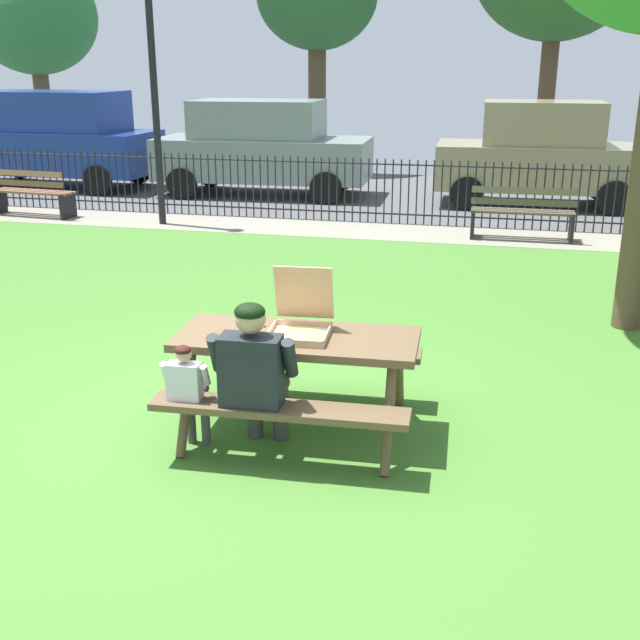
{
  "coord_description": "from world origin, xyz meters",
  "views": [
    {
      "loc": [
        2.11,
        -5.34,
        2.72
      ],
      "look_at": [
        0.78,
        0.39,
        0.75
      ],
      "focal_mm": 43.73,
      "sensor_mm": 36.0,
      "label": 1
    }
  ],
  "objects_px": {
    "park_bench_left": "(30,194)",
    "park_bench_center": "(522,214)",
    "child_at_table": "(188,388)",
    "lamp_post_walkway": "(152,63)",
    "pizza_box_open": "(300,322)",
    "parked_car_left": "(262,146)",
    "picnic_table_foreground": "(297,357)",
    "adult_at_table": "(255,373)",
    "far_tree_left": "(34,18)",
    "parked_car_center": "(540,153)",
    "parked_car_far_left": "(52,137)",
    "pizza_slice_on_table": "(251,328)"
  },
  "relations": [
    {
      "from": "pizza_slice_on_table",
      "to": "parked_car_center",
      "type": "relative_size",
      "value": 0.07
    },
    {
      "from": "pizza_box_open",
      "to": "park_bench_center",
      "type": "height_order",
      "value": "pizza_box_open"
    },
    {
      "from": "parked_car_left",
      "to": "parked_car_center",
      "type": "xyz_separation_m",
      "value": [
        5.6,
        0.0,
        0.01
      ]
    },
    {
      "from": "parked_car_far_left",
      "to": "parked_car_left",
      "type": "xyz_separation_m",
      "value": [
        4.86,
        -0.0,
        -0.09
      ]
    },
    {
      "from": "park_bench_center",
      "to": "parked_car_left",
      "type": "xyz_separation_m",
      "value": [
        -5.28,
        3.26,
        0.59
      ]
    },
    {
      "from": "parked_car_left",
      "to": "parked_car_center",
      "type": "distance_m",
      "value": 5.6
    },
    {
      "from": "pizza_box_open",
      "to": "parked_car_left",
      "type": "height_order",
      "value": "parked_car_left"
    },
    {
      "from": "lamp_post_walkway",
      "to": "parked_car_center",
      "type": "xyz_separation_m",
      "value": [
        6.4,
        3.37,
        -1.65
      ]
    },
    {
      "from": "pizza_slice_on_table",
      "to": "parked_car_far_left",
      "type": "distance_m",
      "value": 13.19
    },
    {
      "from": "pizza_box_open",
      "to": "far_tree_left",
      "type": "relative_size",
      "value": 0.1
    },
    {
      "from": "picnic_table_foreground",
      "to": "pizza_slice_on_table",
      "type": "bearing_deg",
      "value": 171.08
    },
    {
      "from": "adult_at_table",
      "to": "far_tree_left",
      "type": "distance_m",
      "value": 19.43
    },
    {
      "from": "parked_car_left",
      "to": "adult_at_table",
      "type": "bearing_deg",
      "value": -73.14
    },
    {
      "from": "picnic_table_foreground",
      "to": "child_at_table",
      "type": "xyz_separation_m",
      "value": [
        -0.65,
        -0.56,
        -0.08
      ]
    },
    {
      "from": "lamp_post_walkway",
      "to": "picnic_table_foreground",
      "type": "bearing_deg",
      "value": -59.0
    },
    {
      "from": "adult_at_table",
      "to": "parked_car_left",
      "type": "bearing_deg",
      "value": 106.86
    },
    {
      "from": "park_bench_left",
      "to": "parked_car_far_left",
      "type": "height_order",
      "value": "parked_car_far_left"
    },
    {
      "from": "child_at_table",
      "to": "lamp_post_walkway",
      "type": "bearing_deg",
      "value": 115.35
    },
    {
      "from": "child_at_table",
      "to": "lamp_post_walkway",
      "type": "relative_size",
      "value": 0.19
    },
    {
      "from": "pizza_box_open",
      "to": "parked_car_far_left",
      "type": "distance_m",
      "value": 13.45
    },
    {
      "from": "pizza_slice_on_table",
      "to": "parked_car_center",
      "type": "height_order",
      "value": "parked_car_center"
    },
    {
      "from": "park_bench_center",
      "to": "parked_car_center",
      "type": "bearing_deg",
      "value": 84.29
    },
    {
      "from": "park_bench_left",
      "to": "far_tree_left",
      "type": "bearing_deg",
      "value": 119.54
    },
    {
      "from": "pizza_slice_on_table",
      "to": "parked_car_left",
      "type": "xyz_separation_m",
      "value": [
        -3.14,
        10.48,
        0.23
      ]
    },
    {
      "from": "picnic_table_foreground",
      "to": "child_at_table",
      "type": "height_order",
      "value": "child_at_table"
    },
    {
      "from": "pizza_box_open",
      "to": "far_tree_left",
      "type": "bearing_deg",
      "value": 127.03
    },
    {
      "from": "parked_car_far_left",
      "to": "lamp_post_walkway",
      "type": "bearing_deg",
      "value": -39.69
    },
    {
      "from": "pizza_slice_on_table",
      "to": "park_bench_left",
      "type": "xyz_separation_m",
      "value": [
        -6.54,
        7.22,
        -0.36
      ]
    },
    {
      "from": "pizza_box_open",
      "to": "far_tree_left",
      "type": "distance_m",
      "value": 19.08
    },
    {
      "from": "adult_at_table",
      "to": "parked_car_far_left",
      "type": "bearing_deg",
      "value": 126.59
    },
    {
      "from": "park_bench_left",
      "to": "park_bench_center",
      "type": "xyz_separation_m",
      "value": [
        8.68,
        -0.0,
        0.0
      ]
    },
    {
      "from": "child_at_table",
      "to": "parked_car_far_left",
      "type": "bearing_deg",
      "value": 124.83
    },
    {
      "from": "parked_car_left",
      "to": "picnic_table_foreground",
      "type": "bearing_deg",
      "value": -71.56
    },
    {
      "from": "park_bench_left",
      "to": "park_bench_center",
      "type": "height_order",
      "value": "same"
    },
    {
      "from": "park_bench_left",
      "to": "far_tree_left",
      "type": "distance_m",
      "value": 9.58
    },
    {
      "from": "child_at_table",
      "to": "park_bench_center",
      "type": "distance_m",
      "value": 8.2
    },
    {
      "from": "picnic_table_foreground",
      "to": "pizza_box_open",
      "type": "distance_m",
      "value": 0.27
    },
    {
      "from": "pizza_slice_on_table",
      "to": "parked_car_far_left",
      "type": "height_order",
      "value": "parked_car_far_left"
    },
    {
      "from": "park_bench_left",
      "to": "parked_car_far_left",
      "type": "distance_m",
      "value": 3.63
    },
    {
      "from": "pizza_slice_on_table",
      "to": "parked_car_left",
      "type": "relative_size",
      "value": 0.06
    },
    {
      "from": "picnic_table_foreground",
      "to": "adult_at_table",
      "type": "xyz_separation_m",
      "value": [
        -0.17,
        -0.51,
        0.06
      ]
    },
    {
      "from": "park_bench_left",
      "to": "child_at_table",
      "type": "bearing_deg",
      "value": -51.36
    },
    {
      "from": "parked_car_center",
      "to": "far_tree_left",
      "type": "distance_m",
      "value": 14.44
    },
    {
      "from": "adult_at_table",
      "to": "far_tree_left",
      "type": "bearing_deg",
      "value": 125.62
    },
    {
      "from": "park_bench_center",
      "to": "far_tree_left",
      "type": "relative_size",
      "value": 0.3
    },
    {
      "from": "parked_car_far_left",
      "to": "park_bench_left",
      "type": "bearing_deg",
      "value": -65.95
    },
    {
      "from": "parked_car_center",
      "to": "park_bench_center",
      "type": "bearing_deg",
      "value": -95.71
    },
    {
      "from": "far_tree_left",
      "to": "parked_car_center",
      "type": "bearing_deg",
      "value": -18.67
    },
    {
      "from": "child_at_table",
      "to": "park_bench_left",
      "type": "height_order",
      "value": "child_at_table"
    },
    {
      "from": "child_at_table",
      "to": "parked_car_center",
      "type": "xyz_separation_m",
      "value": [
        2.74,
        11.1,
        0.49
      ]
    }
  ]
}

